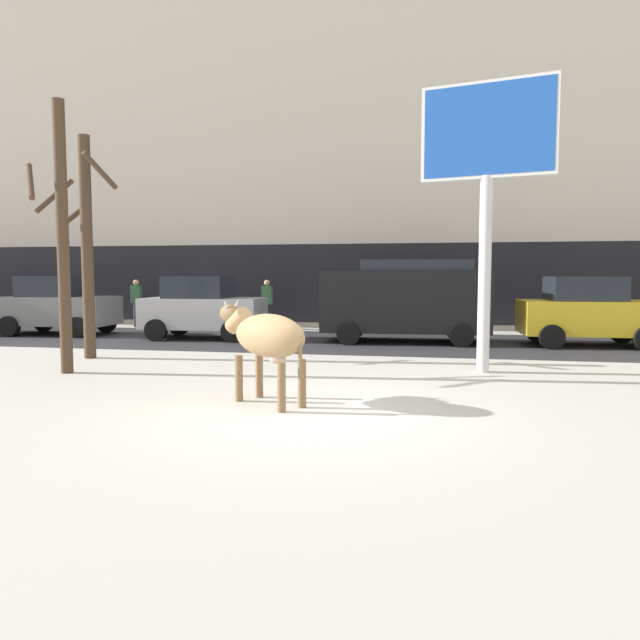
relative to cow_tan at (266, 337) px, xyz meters
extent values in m
plane|color=silver|center=(0.82, -0.41, -0.99)|extent=(120.00, 120.00, 0.00)
cube|color=#333338|center=(0.82, 8.08, -0.99)|extent=(60.00, 5.60, 0.01)
cube|color=beige|center=(0.82, 15.17, 5.51)|extent=(44.00, 6.00, 13.00)
cube|color=black|center=(0.82, 12.12, 0.61)|extent=(43.12, 0.10, 2.80)
ellipsoid|color=tan|center=(0.06, -0.04, 0.03)|extent=(1.49, 1.29, 0.64)
cylinder|color=olive|center=(-0.46, 0.08, -0.64)|extent=(0.12, 0.12, 0.70)
cylinder|color=olive|center=(-0.23, 0.40, -0.64)|extent=(0.12, 0.12, 0.70)
cylinder|color=olive|center=(0.35, -0.48, -0.64)|extent=(0.12, 0.12, 0.70)
cylinder|color=olive|center=(0.57, -0.16, -0.64)|extent=(0.12, 0.12, 0.70)
cylinder|color=tan|center=(-0.56, 0.39, 0.21)|extent=(0.54, 0.49, 0.44)
ellipsoid|color=olive|center=(-0.74, 0.51, 0.31)|extent=(0.50, 0.45, 0.28)
cone|color=beige|center=(-0.77, 0.40, 0.47)|extent=(0.11, 0.13, 0.15)
cone|color=beige|center=(-0.64, 0.58, 0.47)|extent=(0.11, 0.13, 0.15)
cylinder|color=olive|center=(0.60, -0.42, -0.22)|extent=(0.06, 0.06, 0.60)
ellipsoid|color=beige|center=(0.20, -0.14, -0.27)|extent=(0.37, 0.36, 0.20)
cylinder|color=silver|center=(3.41, 3.45, 0.91)|extent=(0.24, 0.24, 3.80)
cube|color=silver|center=(3.41, 3.45, 3.66)|extent=(2.50, 0.75, 1.82)
cube|color=#1E51B2|center=(3.41, 3.42, 3.66)|extent=(2.38, 0.69, 1.70)
cube|color=slate|center=(-9.25, 8.36, -0.22)|extent=(3.56, 1.83, 0.90)
cube|color=#1E232D|center=(-9.40, 8.36, 0.55)|extent=(1.85, 1.56, 0.64)
cylinder|color=black|center=(-8.14, 9.25, -0.67)|extent=(0.65, 0.24, 0.64)
cylinder|color=black|center=(-8.08, 7.55, -0.67)|extent=(0.65, 0.24, 0.64)
cylinder|color=black|center=(-10.41, 9.17, -0.67)|extent=(0.65, 0.24, 0.64)
cylinder|color=black|center=(-10.35, 7.47, -0.67)|extent=(0.65, 0.24, 0.64)
cube|color=#B7BABF|center=(-4.22, 8.06, -0.22)|extent=(3.56, 1.83, 0.90)
cube|color=#1E232D|center=(-4.37, 8.05, 0.55)|extent=(1.85, 1.56, 0.64)
cylinder|color=black|center=(-3.12, 8.95, -0.67)|extent=(0.65, 0.24, 0.64)
cylinder|color=black|center=(-3.06, 7.25, -0.67)|extent=(0.65, 0.24, 0.64)
cylinder|color=black|center=(-5.39, 8.87, -0.67)|extent=(0.65, 0.24, 0.64)
cylinder|color=black|center=(-5.33, 7.17, -0.67)|extent=(0.65, 0.24, 0.64)
cube|color=black|center=(1.70, 8.26, 0.18)|extent=(4.67, 2.07, 1.70)
cube|color=#1E232D|center=(2.00, 8.27, 1.18)|extent=(3.06, 1.78, 0.30)
cylinder|color=black|center=(3.16, 9.26, -0.67)|extent=(0.65, 0.24, 0.64)
cylinder|color=black|center=(3.22, 7.37, -0.67)|extent=(0.65, 0.24, 0.64)
cylinder|color=black|center=(0.17, 9.16, -0.67)|extent=(0.65, 0.24, 0.64)
cylinder|color=black|center=(0.24, 7.26, -0.67)|extent=(0.65, 0.24, 0.64)
cube|color=gold|center=(6.58, 8.24, -0.22)|extent=(3.56, 1.83, 0.90)
cube|color=#1E232D|center=(6.43, 8.24, 0.55)|extent=(1.85, 1.56, 0.64)
cylinder|color=black|center=(7.69, 9.13, -0.67)|extent=(0.65, 0.24, 0.64)
cylinder|color=black|center=(5.41, 9.05, -0.67)|extent=(0.65, 0.24, 0.64)
cylinder|color=black|center=(5.47, 7.35, -0.67)|extent=(0.65, 0.24, 0.64)
cylinder|color=#282833|center=(-5.14, 11.25, -0.55)|extent=(0.24, 0.24, 0.88)
cube|color=#2D4C93|center=(-5.14, 11.25, 0.21)|extent=(0.36, 0.22, 0.64)
sphere|color=beige|center=(-5.14, 11.25, 0.64)|extent=(0.20, 0.20, 0.20)
cylinder|color=#282833|center=(-3.18, 11.25, -0.55)|extent=(0.24, 0.24, 0.88)
cube|color=#386B42|center=(-3.18, 11.25, 0.21)|extent=(0.36, 0.22, 0.64)
sphere|color=beige|center=(-3.18, 11.25, 0.64)|extent=(0.20, 0.20, 0.20)
cylinder|color=#282833|center=(-8.12, 11.25, -0.55)|extent=(0.24, 0.24, 0.88)
cube|color=#386B42|center=(-8.12, 11.25, 0.21)|extent=(0.36, 0.22, 0.64)
sphere|color=beige|center=(-8.12, 11.25, 0.64)|extent=(0.20, 0.20, 0.20)
cylinder|color=#4C3828|center=(-5.28, 3.79, 1.52)|extent=(0.26, 0.26, 5.02)
cylinder|color=#4C3828|center=(-5.65, 3.79, 2.20)|extent=(0.12, 0.81, 0.53)
cylinder|color=#4C3828|center=(-4.83, 3.68, 3.21)|extent=(0.35, 0.98, 0.71)
cylinder|color=#4C3828|center=(-4.56, 1.88, 1.61)|extent=(0.23, 0.23, 5.21)
cylinder|color=#4C3828|center=(-4.85, 2.08, 2.45)|extent=(0.52, 0.69, 0.74)
cylinder|color=#4C3828|center=(-4.97, 1.55, 2.66)|extent=(0.76, 0.92, 0.83)
camera|label=1|loc=(2.33, -8.13, 0.92)|focal=32.31mm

